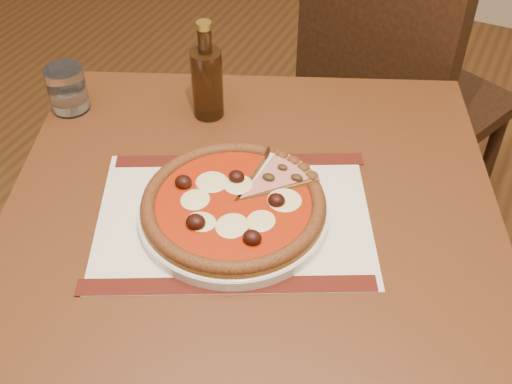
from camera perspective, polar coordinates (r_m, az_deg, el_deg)
table at (r=1.10m, az=-0.45°, el=-5.65°), size 1.04×1.04×0.75m
chair_far at (r=1.72m, az=12.01°, el=8.91°), size 0.58×0.58×0.94m
placemat at (r=1.02m, az=-1.97°, el=-2.24°), size 0.52×0.47×0.00m
plate at (r=1.01m, az=-1.99°, el=-1.85°), size 0.30×0.30×0.02m
pizza at (r=1.00m, az=-2.03°, el=-1.05°), size 0.29×0.29×0.04m
ham_slice at (r=1.04m, az=2.54°, el=0.79°), size 0.10×0.14×0.02m
water_glass at (r=1.27m, az=-16.44°, el=8.79°), size 0.08×0.08×0.09m
bottle at (r=1.19m, az=-4.36°, el=9.87°), size 0.06×0.06×0.19m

